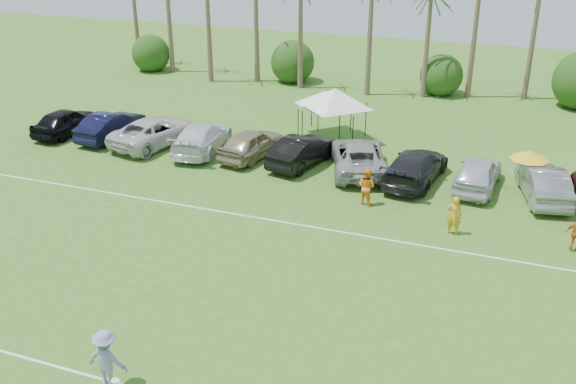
% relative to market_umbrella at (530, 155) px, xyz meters
% --- Properties ---
extents(field_lines, '(80.00, 12.10, 0.01)m').
position_rel_market_umbrella_xyz_m(field_lines, '(-12.75, -13.70, -1.93)').
color(field_lines, white).
rests_on(field_lines, ground).
extents(palm_tree_8, '(2.40, 2.40, 8.90)m').
position_rel_market_umbrella_xyz_m(palm_tree_8, '(0.25, 16.30, 5.55)').
color(palm_tree_8, brown).
rests_on(palm_tree_8, ground).
extents(bush_tree_0, '(4.00, 4.00, 4.00)m').
position_rel_market_umbrella_xyz_m(bush_tree_0, '(-31.75, 17.30, -0.14)').
color(bush_tree_0, brown).
rests_on(bush_tree_0, ground).
extents(bush_tree_1, '(4.00, 4.00, 4.00)m').
position_rel_market_umbrella_xyz_m(bush_tree_1, '(-18.75, 17.30, -0.14)').
color(bush_tree_1, brown).
rests_on(bush_tree_1, ground).
extents(bush_tree_2, '(4.00, 4.00, 4.00)m').
position_rel_market_umbrella_xyz_m(bush_tree_2, '(-6.75, 17.30, -0.14)').
color(bush_tree_2, brown).
rests_on(bush_tree_2, ground).
extents(sideline_player_a, '(0.67, 0.45, 1.80)m').
position_rel_market_umbrella_xyz_m(sideline_player_a, '(-2.86, -6.10, -1.03)').
color(sideline_player_a, orange).
rests_on(sideline_player_a, ground).
extents(sideline_player_b, '(1.09, 0.98, 1.84)m').
position_rel_market_umbrella_xyz_m(sideline_player_b, '(-7.24, -4.41, -1.01)').
color(sideline_player_b, orange).
rests_on(sideline_player_b, ground).
extents(canopy_tent_left, '(4.13, 4.13, 3.34)m').
position_rel_market_umbrella_xyz_m(canopy_tent_left, '(-12.23, 4.78, 0.93)').
color(canopy_tent_left, black).
rests_on(canopy_tent_left, ground).
extents(canopy_tent_right, '(4.80, 4.80, 3.89)m').
position_rel_market_umbrella_xyz_m(canopy_tent_right, '(-11.31, 3.82, 1.40)').
color(canopy_tent_right, black).
rests_on(canopy_tent_right, ground).
extents(market_umbrella, '(1.94, 1.94, 2.16)m').
position_rel_market_umbrella_xyz_m(market_umbrella, '(0.00, 0.00, 0.00)').
color(market_umbrella, black).
rests_on(market_umbrella, ground).
extents(frisbee_player, '(1.31, 0.81, 1.98)m').
position_rel_market_umbrella_xyz_m(frisbee_player, '(-11.37, -19.84, -0.94)').
color(frisbee_player, '#7D89B2').
rests_on(frisbee_player, ground).
extents(parked_car_0, '(2.28, 5.05, 1.68)m').
position_rel_market_umbrella_xyz_m(parked_car_0, '(-27.68, -0.81, -1.09)').
color(parked_car_0, black).
rests_on(parked_car_0, ground).
extents(parked_car_1, '(2.11, 5.21, 1.68)m').
position_rel_market_umbrella_xyz_m(parked_car_1, '(-24.51, -0.54, -1.09)').
color(parked_car_1, black).
rests_on(parked_car_1, ground).
extents(parked_car_2, '(4.01, 6.51, 1.68)m').
position_rel_market_umbrella_xyz_m(parked_car_2, '(-21.35, -0.60, -1.09)').
color(parked_car_2, silver).
rests_on(parked_car_2, ground).
extents(parked_car_3, '(3.14, 6.07, 1.68)m').
position_rel_market_umbrella_xyz_m(parked_car_3, '(-18.18, -0.57, -1.09)').
color(parked_car_3, white).
rests_on(parked_car_3, ground).
extents(parked_car_4, '(2.78, 5.20, 1.68)m').
position_rel_market_umbrella_xyz_m(parked_car_4, '(-15.01, -0.49, -1.09)').
color(parked_car_4, gray).
rests_on(parked_car_4, ground).
extents(parked_car_5, '(2.89, 5.38, 1.68)m').
position_rel_market_umbrella_xyz_m(parked_car_5, '(-11.85, -0.55, -1.09)').
color(parked_car_5, black).
rests_on(parked_car_5, ground).
extents(parked_car_6, '(4.63, 6.64, 1.68)m').
position_rel_market_umbrella_xyz_m(parked_car_6, '(-8.68, -0.38, -1.09)').
color(parked_car_6, '#9D9D9D').
rests_on(parked_car_6, ground).
extents(parked_car_7, '(3.07, 6.05, 1.68)m').
position_rel_market_umbrella_xyz_m(parked_car_7, '(-5.52, -0.75, -1.09)').
color(parked_car_7, black).
rests_on(parked_car_7, ground).
extents(parked_car_8, '(2.36, 5.08, 1.68)m').
position_rel_market_umbrella_xyz_m(parked_car_8, '(-2.35, -0.57, -1.09)').
color(parked_car_8, silver).
rests_on(parked_car_8, ground).
extents(parked_car_9, '(2.87, 5.38, 1.68)m').
position_rel_market_umbrella_xyz_m(parked_car_9, '(0.82, -0.75, -1.09)').
color(parked_car_9, gray).
rests_on(parked_car_9, ground).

